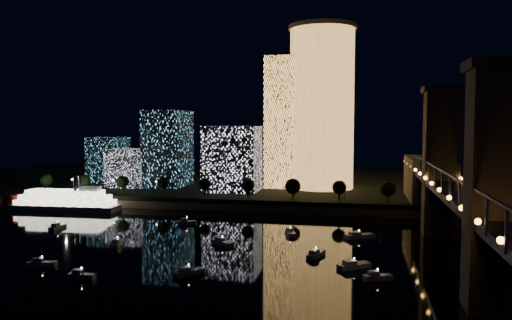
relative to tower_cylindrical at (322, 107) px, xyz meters
The scene contains 11 objects.
ground 137.91m from the tower_cylindrical, 98.47° to the right, with size 520.00×520.00×0.00m, color black.
far_bank 56.87m from the tower_cylindrical, 121.41° to the left, with size 420.00×160.00×5.00m, color black.
seawall 67.17m from the tower_cylindrical, 112.33° to the right, with size 420.00×6.00×3.00m, color #6B5E4C.
tower_cylindrical is the anchor object (origin of this frame).
tower_rectangular 19.44m from the tower_cylindrical, behind, with size 20.89×20.89×66.48m, color #FAAB50.
midrise_blocks 80.96m from the tower_cylindrical, behind, with size 99.89×43.34×39.54m.
truss_bridge 136.32m from the tower_cylindrical, 69.85° to the right, with size 13.00×266.00×50.00m.
riverboat 131.23m from the tower_cylindrical, 150.76° to the right, with size 51.21×13.12×15.29m.
motorboats 122.56m from the tower_cylindrical, 99.39° to the right, with size 115.48×71.40×2.78m.
esplanade_trees 68.96m from the tower_cylindrical, 136.63° to the right, with size 166.35×6.86×8.93m.
street_lamps 73.38m from the tower_cylindrical, 146.92° to the right, with size 132.70×0.70×5.65m.
Camera 1 is at (38.31, -125.72, 37.45)m, focal length 35.00 mm.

